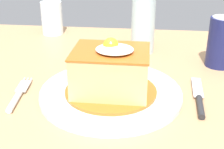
{
  "coord_description": "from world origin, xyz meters",
  "views": [
    {
      "loc": [
        0.05,
        -0.59,
        1.05
      ],
      "look_at": [
        -0.01,
        -0.02,
        0.79
      ],
      "focal_mm": 49.73,
      "sensor_mm": 36.0,
      "label": 1
    }
  ],
  "objects_px": {
    "fork": "(18,96)",
    "knife": "(199,101)",
    "drinking_glass": "(52,20)",
    "beer_bottle_clear": "(143,17)",
    "main_plate": "(111,92)",
    "soda_can": "(221,42)"
  },
  "relations": [
    {
      "from": "soda_can",
      "to": "drinking_glass",
      "type": "height_order",
      "value": "soda_can"
    },
    {
      "from": "knife",
      "to": "drinking_glass",
      "type": "bearing_deg",
      "value": 134.98
    },
    {
      "from": "drinking_glass",
      "to": "main_plate",
      "type": "bearing_deg",
      "value": -59.37
    },
    {
      "from": "fork",
      "to": "knife",
      "type": "height_order",
      "value": "same"
    },
    {
      "from": "soda_can",
      "to": "beer_bottle_clear",
      "type": "bearing_deg",
      "value": 157.56
    },
    {
      "from": "main_plate",
      "to": "beer_bottle_clear",
      "type": "relative_size",
      "value": 1.08
    },
    {
      "from": "soda_can",
      "to": "drinking_glass",
      "type": "bearing_deg",
      "value": 156.17
    },
    {
      "from": "fork",
      "to": "beer_bottle_clear",
      "type": "xyz_separation_m",
      "value": [
        0.24,
        0.3,
        0.09
      ]
    },
    {
      "from": "knife",
      "to": "soda_can",
      "type": "xyz_separation_m",
      "value": [
        0.07,
        0.2,
        0.06
      ]
    },
    {
      "from": "fork",
      "to": "beer_bottle_clear",
      "type": "distance_m",
      "value": 0.4
    },
    {
      "from": "main_plate",
      "to": "beer_bottle_clear",
      "type": "height_order",
      "value": "beer_bottle_clear"
    },
    {
      "from": "soda_can",
      "to": "drinking_glass",
      "type": "xyz_separation_m",
      "value": [
        -0.49,
        0.22,
        -0.02
      ]
    },
    {
      "from": "fork",
      "to": "beer_bottle_clear",
      "type": "height_order",
      "value": "beer_bottle_clear"
    },
    {
      "from": "fork",
      "to": "knife",
      "type": "relative_size",
      "value": 0.86
    },
    {
      "from": "soda_can",
      "to": "drinking_glass",
      "type": "distance_m",
      "value": 0.54
    },
    {
      "from": "knife",
      "to": "beer_bottle_clear",
      "type": "bearing_deg",
      "value": 113.09
    },
    {
      "from": "fork",
      "to": "main_plate",
      "type": "bearing_deg",
      "value": 9.61
    },
    {
      "from": "main_plate",
      "to": "knife",
      "type": "height_order",
      "value": "main_plate"
    },
    {
      "from": "drinking_glass",
      "to": "beer_bottle_clear",
      "type": "bearing_deg",
      "value": -24.72
    },
    {
      "from": "main_plate",
      "to": "beer_bottle_clear",
      "type": "bearing_deg",
      "value": 78.46
    },
    {
      "from": "main_plate",
      "to": "soda_can",
      "type": "xyz_separation_m",
      "value": [
        0.25,
        0.19,
        0.05
      ]
    },
    {
      "from": "main_plate",
      "to": "drinking_glass",
      "type": "relative_size",
      "value": 2.74
    }
  ]
}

